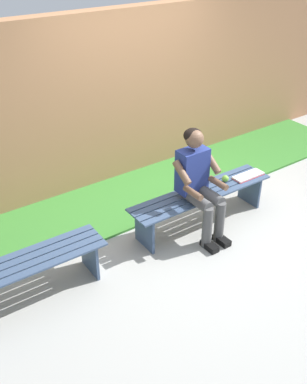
{
  "coord_description": "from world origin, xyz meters",
  "views": [
    {
      "loc": [
        2.94,
        3.2,
        3.08
      ],
      "look_at": [
        0.79,
        0.15,
        0.78
      ],
      "focal_mm": 41.21,
      "sensor_mm": 36.0,
      "label": 1
    }
  ],
  "objects_px": {
    "bench_near": "(202,199)",
    "person_seated": "(199,181)",
    "bench_far": "(13,275)",
    "apple": "(225,179)",
    "book_open": "(248,176)"
  },
  "relations": [
    {
      "from": "person_seated",
      "to": "bench_far",
      "type": "bearing_deg",
      "value": -2.69
    },
    {
      "from": "apple",
      "to": "person_seated",
      "type": "bearing_deg",
      "value": 12.52
    },
    {
      "from": "apple",
      "to": "bench_near",
      "type": "bearing_deg",
      "value": 2.6
    },
    {
      "from": "bench_near",
      "to": "person_seated",
      "type": "bearing_deg",
      "value": 33.66
    },
    {
      "from": "bench_far",
      "to": "book_open",
      "type": "xyz_separation_m",
      "value": [
        -2.95,
        0.05,
        0.11
      ]
    },
    {
      "from": "bench_near",
      "to": "person_seated",
      "type": "xyz_separation_m",
      "value": [
        0.15,
        0.1,
        0.34
      ]
    },
    {
      "from": "person_seated",
      "to": "book_open",
      "type": "xyz_separation_m",
      "value": [
        -0.84,
        -0.05,
        -0.23
      ]
    },
    {
      "from": "bench_near",
      "to": "book_open",
      "type": "bearing_deg",
      "value": 175.69
    },
    {
      "from": "bench_near",
      "to": "bench_far",
      "type": "relative_size",
      "value": 1.03
    },
    {
      "from": "bench_near",
      "to": "book_open",
      "type": "height_order",
      "value": "book_open"
    },
    {
      "from": "bench_far",
      "to": "person_seated",
      "type": "distance_m",
      "value": 2.13
    },
    {
      "from": "book_open",
      "to": "person_seated",
      "type": "bearing_deg",
      "value": 3.95
    },
    {
      "from": "bench_near",
      "to": "book_open",
      "type": "relative_size",
      "value": 4.43
    },
    {
      "from": "bench_far",
      "to": "apple",
      "type": "xyz_separation_m",
      "value": [
        -2.63,
        -0.02,
        0.14
      ]
    },
    {
      "from": "bench_far",
      "to": "person_seated",
      "type": "xyz_separation_m",
      "value": [
        -2.1,
        0.1,
        0.34
      ]
    }
  ]
}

